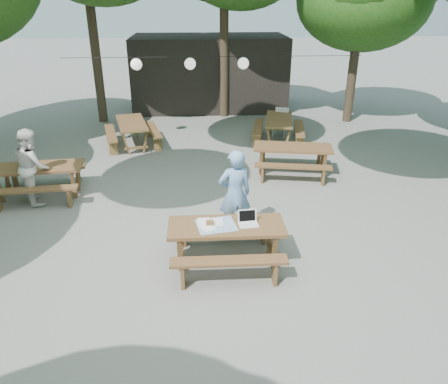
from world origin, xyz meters
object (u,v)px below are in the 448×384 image
main_picnic_table (226,243)px  second_person (32,166)px  picnic_table_nw (40,181)px  woman (235,194)px  plastic_chair (280,128)px

main_picnic_table → second_person: bearing=146.5°
main_picnic_table → picnic_table_nw: size_ratio=0.97×
main_picnic_table → second_person: second_person is taller
main_picnic_table → second_person: size_ratio=1.17×
picnic_table_nw → second_person: second_person is taller
woman → plastic_chair: size_ratio=1.95×
picnic_table_nw → second_person: bearing=-94.8°
picnic_table_nw → second_person: (0.00, -0.26, 0.47)m
picnic_table_nw → woman: size_ratio=1.18×
woman → second_person: woman is taller
main_picnic_table → picnic_table_nw: bearing=144.0°
main_picnic_table → plastic_chair: size_ratio=2.22×
picnic_table_nw → plastic_chair: plastic_chair is taller
second_person → plastic_chair: 7.91m
main_picnic_table → woman: 1.11m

